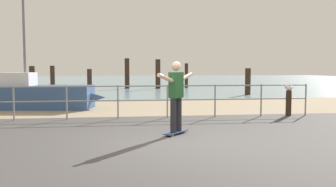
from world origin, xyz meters
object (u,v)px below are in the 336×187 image
(seagull, at_px, (289,88))
(skateboard, at_px, (176,132))
(sailboat, at_px, (38,95))
(skateboarder, at_px, (176,92))
(bollard_short, at_px, (289,103))

(seagull, bearing_deg, skateboard, -146.45)
(sailboat, relative_size, skateboarder, 3.37)
(bollard_short, xyz_separation_m, seagull, (-0.01, -0.01, 0.50))
(skateboard, bearing_deg, sailboat, 127.04)
(skateboard, relative_size, seagull, 1.68)
(skateboard, height_order, bollard_short, bollard_short)
(bollard_short, bearing_deg, seagull, -147.56)
(skateboard, bearing_deg, seagull, 33.55)
(skateboarder, bearing_deg, bollard_short, 33.54)
(seagull, bearing_deg, sailboat, 159.78)
(sailboat, bearing_deg, skateboard, -52.96)
(skateboarder, distance_m, bollard_short, 4.99)
(bollard_short, bearing_deg, skateboarder, -146.46)
(skateboard, distance_m, bollard_short, 4.97)
(sailboat, relative_size, seagull, 12.74)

